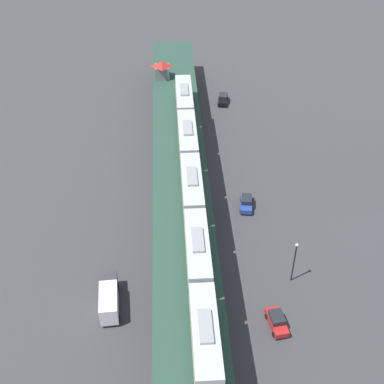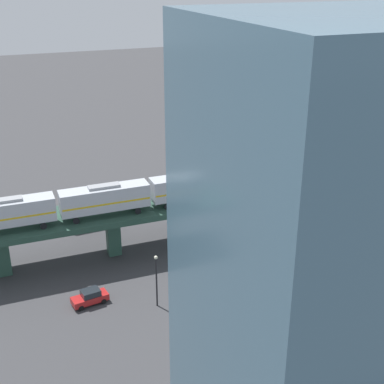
% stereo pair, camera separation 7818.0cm
% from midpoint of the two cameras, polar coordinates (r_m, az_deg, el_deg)
% --- Properties ---
extents(ground_plane, '(400.00, 400.00, 0.00)m').
position_cam_midpoint_polar(ground_plane, '(77.30, 29.98, -18.01)').
color(ground_plane, '#38383A').
extents(elevated_viaduct, '(8.42, 92.00, 6.87)m').
position_cam_midpoint_polar(elevated_viaduct, '(73.98, 30.99, -14.43)').
color(elevated_viaduct, '#244135').
rests_on(elevated_viaduct, ground).
extents(subway_train, '(2.85, 62.40, 4.45)m').
position_cam_midpoint_polar(subway_train, '(64.40, 26.72, -15.47)').
color(subway_train, '#ADB2BA').
rests_on(subway_train, elevated_viaduct).
extents(street_car_red, '(2.47, 4.63, 1.89)m').
position_cam_midpoint_polar(street_car_red, '(56.47, 19.10, -33.24)').
color(street_car_red, '#AD1E1E').
rests_on(street_car_red, ground).
extents(street_car_blue, '(2.46, 4.62, 1.89)m').
position_cam_midpoint_polar(street_car_blue, '(70.18, 34.80, -22.97)').
color(street_car_blue, '#233D93').
rests_on(street_car_blue, ground).
extents(delivery_truck, '(2.77, 7.33, 3.20)m').
position_cam_midpoint_polar(delivery_truck, '(68.53, 10.31, -18.64)').
color(delivery_truck, '#333338').
rests_on(delivery_truck, ground).
extents(street_lamp, '(0.44, 0.44, 6.94)m').
position_cam_midpoint_polar(street_lamp, '(56.60, 28.84, -29.89)').
color(street_lamp, black).
rests_on(street_lamp, ground).
extents(office_tower, '(16.00, 16.00, 36.00)m').
position_cam_midpoint_polar(office_tower, '(46.63, 69.22, -33.09)').
color(office_tower, slate).
rests_on(office_tower, ground).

